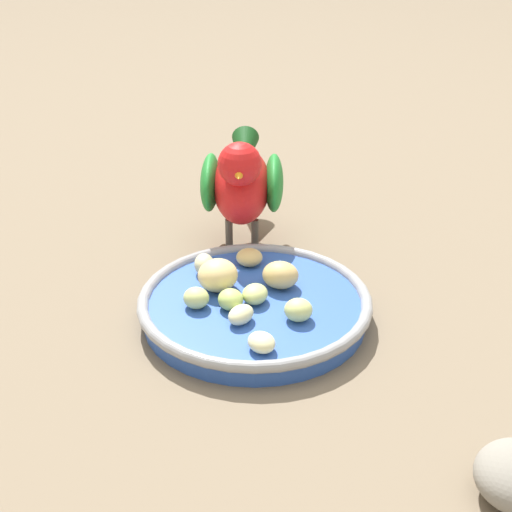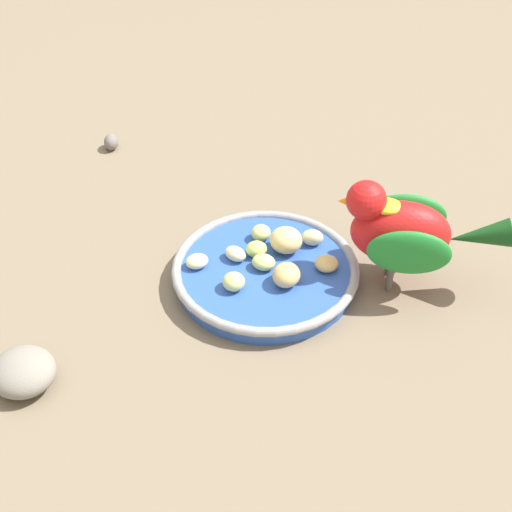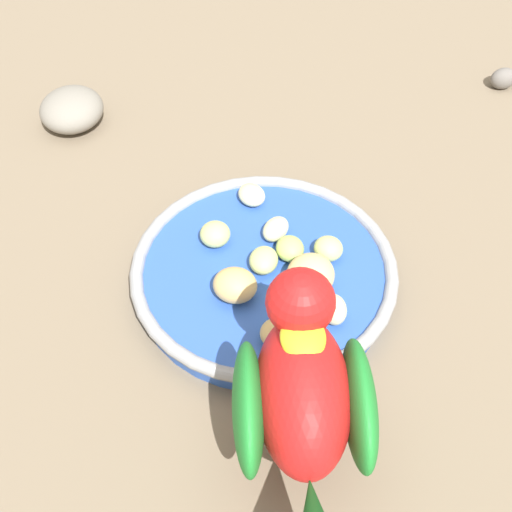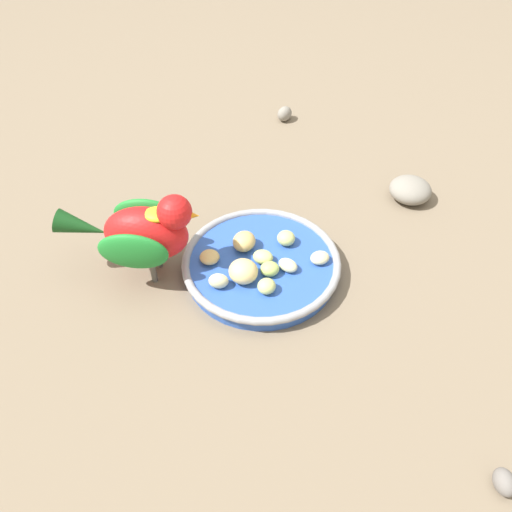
{
  "view_description": "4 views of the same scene",
  "coord_description": "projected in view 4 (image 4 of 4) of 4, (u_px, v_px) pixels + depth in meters",
  "views": [
    {
      "loc": [
        0.58,
        0.25,
        0.39
      ],
      "look_at": [
        -0.0,
        0.01,
        0.06
      ],
      "focal_mm": 54.51,
      "sensor_mm": 36.0,
      "label": 1
    },
    {
      "loc": [
        -0.26,
        0.55,
        0.54
      ],
      "look_at": [
        0.02,
        0.02,
        0.04
      ],
      "focal_mm": 48.1,
      "sensor_mm": 36.0,
      "label": 2
    },
    {
      "loc": [
        -0.35,
        -0.1,
        0.47
      ],
      "look_at": [
        -0.0,
        0.02,
        0.05
      ],
      "focal_mm": 51.17,
      "sensor_mm": 36.0,
      "label": 3
    },
    {
      "loc": [
        0.23,
        -0.43,
        0.53
      ],
      "look_at": [
        0.02,
        -0.01,
        0.05
      ],
      "focal_mm": 36.92,
      "sensor_mm": 36.0,
      "label": 4
    }
  ],
  "objects": [
    {
      "name": "apple_piece_7",
      "position": [
        288.0,
        265.0,
        0.7
      ],
      "size": [
        0.03,
        0.02,
        0.02
      ],
      "primitive_type": "ellipsoid",
      "rotation": [
        0.0,
        0.0,
        6.09
      ],
      "color": "beige",
      "rests_on": "feeding_bowl"
    },
    {
      "name": "apple_piece_9",
      "position": [
        268.0,
        271.0,
        0.69
      ],
      "size": [
        0.03,
        0.03,
        0.02
      ],
      "primitive_type": "ellipsoid",
      "rotation": [
        0.0,
        0.0,
        3.74
      ],
      "color": "#B2CC66",
      "rests_on": "feeding_bowl"
    },
    {
      "name": "parrot",
      "position": [
        143.0,
        231.0,
        0.67
      ],
      "size": [
        0.19,
        0.11,
        0.14
      ],
      "rotation": [
        0.0,
        0.0,
        0.37
      ],
      "color": "#59544C",
      "rests_on": "ground_plane"
    },
    {
      "name": "pebble_1",
      "position": [
        285.0,
        114.0,
        1.0
      ],
      "size": [
        0.03,
        0.04,
        0.03
      ],
      "primitive_type": "ellipsoid",
      "rotation": [
        0.0,
        0.0,
        4.53
      ],
      "color": "gray",
      "rests_on": "ground_plane"
    },
    {
      "name": "pebble_0",
      "position": [
        504.0,
        482.0,
        0.51
      ],
      "size": [
        0.03,
        0.03,
        0.02
      ],
      "primitive_type": "ellipsoid",
      "rotation": [
        0.0,
        0.0,
        5.25
      ],
      "color": "slate",
      "rests_on": "ground_plane"
    },
    {
      "name": "apple_piece_3",
      "position": [
        286.0,
        238.0,
        0.73
      ],
      "size": [
        0.03,
        0.03,
        0.02
      ],
      "primitive_type": "ellipsoid",
      "rotation": [
        0.0,
        0.0,
        2.6
      ],
      "color": "#C6D17A",
      "rests_on": "feeding_bowl"
    },
    {
      "name": "apple_piece_4",
      "position": [
        320.0,
        258.0,
        0.71
      ],
      "size": [
        0.03,
        0.03,
        0.02
      ],
      "primitive_type": "ellipsoid",
      "rotation": [
        0.0,
        0.0,
        4.05
      ],
      "color": "beige",
      "rests_on": "feeding_bowl"
    },
    {
      "name": "apple_piece_5",
      "position": [
        267.0,
        286.0,
        0.67
      ],
      "size": [
        0.03,
        0.03,
        0.02
      ],
      "primitive_type": "ellipsoid",
      "rotation": [
        0.0,
        0.0,
        4.36
      ],
      "color": "#C6D17A",
      "rests_on": "feeding_bowl"
    },
    {
      "name": "ground_plane",
      "position": [
        248.0,
        276.0,
        0.72
      ],
      "size": [
        4.0,
        4.0,
        0.0
      ],
      "primitive_type": "plane",
      "color": "#756651"
    },
    {
      "name": "apple_piece_6",
      "position": [
        210.0,
        257.0,
        0.71
      ],
      "size": [
        0.04,
        0.04,
        0.02
      ],
      "primitive_type": "ellipsoid",
      "rotation": [
        0.0,
        0.0,
        3.7
      ],
      "color": "tan",
      "rests_on": "feeding_bowl"
    },
    {
      "name": "apple_piece_8",
      "position": [
        243.0,
        271.0,
        0.68
      ],
      "size": [
        0.04,
        0.04,
        0.03
      ],
      "primitive_type": "ellipsoid",
      "rotation": [
        0.0,
        0.0,
        3.02
      ],
      "color": "#E5C67F",
      "rests_on": "feeding_bowl"
    },
    {
      "name": "apple_piece_0",
      "position": [
        263.0,
        257.0,
        0.71
      ],
      "size": [
        0.03,
        0.03,
        0.02
      ],
      "primitive_type": "ellipsoid",
      "rotation": [
        0.0,
        0.0,
        3.3
      ],
      "color": "#C6D17A",
      "rests_on": "feeding_bowl"
    },
    {
      "name": "apple_piece_2",
      "position": [
        218.0,
        281.0,
        0.68
      ],
      "size": [
        0.03,
        0.03,
        0.02
      ],
      "primitive_type": "ellipsoid",
      "rotation": [
        0.0,
        0.0,
        3.55
      ],
      "color": "beige",
      "rests_on": "feeding_bowl"
    },
    {
      "name": "feeding_bowl",
      "position": [
        261.0,
        265.0,
        0.72
      ],
      "size": [
        0.22,
        0.22,
        0.03
      ],
      "color": "#2D56B7",
      "rests_on": "ground_plane"
    },
    {
      "name": "apple_piece_1",
      "position": [
        244.0,
        241.0,
        0.72
      ],
      "size": [
        0.03,
        0.04,
        0.03
      ],
      "primitive_type": "ellipsoid",
      "rotation": [
        0.0,
        0.0,
        4.79
      ],
      "color": "tan",
      "rests_on": "feeding_bowl"
    },
    {
      "name": "rock_large",
      "position": [
        410.0,
        190.0,
        0.83
      ],
      "size": [
        0.07,
        0.07,
        0.04
      ],
      "primitive_type": "ellipsoid",
      "rotation": [
        0.0,
        0.0,
        3.18
      ],
      "color": "gray",
      "rests_on": "ground_plane"
    }
  ]
}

